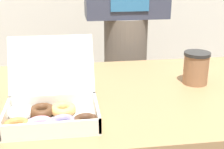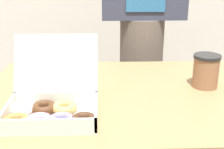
{
  "view_description": "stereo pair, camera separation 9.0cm",
  "coord_description": "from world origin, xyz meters",
  "views": [
    {
      "loc": [
        -0.23,
        -1.03,
        1.18
      ],
      "look_at": [
        -0.11,
        -0.18,
        0.87
      ],
      "focal_mm": 50.0,
      "sensor_mm": 36.0,
      "label": 1
    },
    {
      "loc": [
        -0.14,
        -1.04,
        1.18
      ],
      "look_at": [
        -0.11,
        -0.18,
        0.87
      ],
      "focal_mm": 50.0,
      "sensor_mm": 36.0,
      "label": 2
    }
  ],
  "objects": [
    {
      "name": "person_customer",
      "position": [
        0.08,
        0.63,
        0.9
      ],
      "size": [
        0.43,
        0.24,
        1.68
      ],
      "color": "#665B51",
      "rests_on": "ground_plane"
    },
    {
      "name": "coffee_cup",
      "position": [
        0.24,
        0.04,
        0.8
      ],
      "size": [
        0.1,
        0.1,
        0.12
      ],
      "color": "#8C6042",
      "rests_on": "table"
    },
    {
      "name": "donut_box",
      "position": [
        -0.3,
        -0.18,
        0.77
      ],
      "size": [
        0.3,
        0.28,
        0.22
      ],
      "color": "silver",
      "rests_on": "table"
    }
  ]
}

